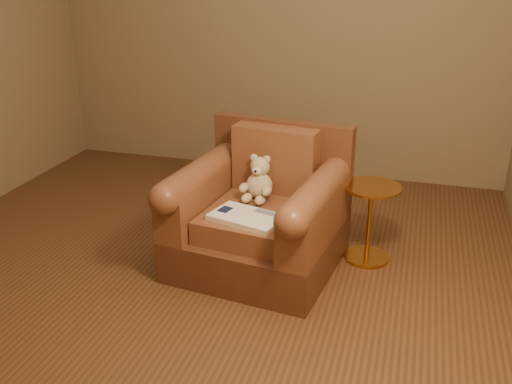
# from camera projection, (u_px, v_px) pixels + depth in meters

# --- Properties ---
(floor) EXTENTS (4.00, 4.00, 0.00)m
(floor) POSITION_uv_depth(u_px,v_px,m) (194.00, 274.00, 3.55)
(floor) COLOR #57341E
(floor) RESTS_ON ground
(armchair) EXTENTS (1.06, 1.01, 0.85)m
(armchair) POSITION_uv_depth(u_px,v_px,m) (261.00, 215.00, 3.57)
(armchair) COLOR #532D1B
(armchair) RESTS_ON floor
(teddy_bear) EXTENTS (0.21, 0.24, 0.29)m
(teddy_bear) POSITION_uv_depth(u_px,v_px,m) (259.00, 182.00, 3.58)
(teddy_bear) COLOR tan
(teddy_bear) RESTS_ON armchair
(guidebook) EXTENTS (0.47, 0.35, 0.03)m
(guidebook) POSITION_uv_depth(u_px,v_px,m) (247.00, 217.00, 3.32)
(guidebook) COLOR beige
(guidebook) RESTS_ON armchair
(side_table) EXTENTS (0.37, 0.37, 0.51)m
(side_table) POSITION_uv_depth(u_px,v_px,m) (369.00, 220.00, 3.63)
(side_table) COLOR #C68136
(side_table) RESTS_ON floor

